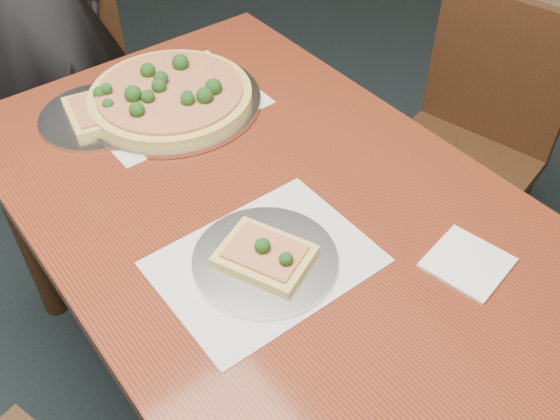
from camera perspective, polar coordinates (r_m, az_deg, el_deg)
dining_table at (r=1.36m, az=0.00°, el=-2.76°), size 0.90×1.50×0.75m
chair_far at (r=2.29m, az=-19.03°, el=11.93°), size 0.55×0.55×0.91m
chair_right at (r=1.94m, az=16.93°, el=6.27°), size 0.51×0.51×0.91m
diner at (r=2.14m, az=-21.58°, el=16.65°), size 0.59×0.42×1.52m
placemat_main at (r=1.62m, az=-9.88°, el=9.65°), size 0.42×0.32×0.00m
placemat_near at (r=1.20m, az=-1.37°, el=-4.75°), size 0.40×0.30×0.00m
pizza_pan at (r=1.61m, az=-9.99°, el=10.28°), size 0.45×0.45×0.07m
slice_plate_near at (r=1.19m, az=-1.36°, el=-4.37°), size 0.28×0.28×0.06m
slice_plate_far at (r=1.60m, az=-16.40°, el=8.47°), size 0.28×0.28×0.06m
napkin at (r=1.25m, az=16.78°, el=-4.62°), size 0.16×0.16×0.01m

